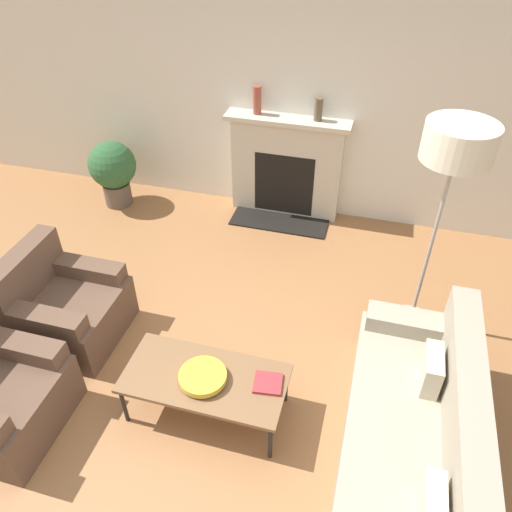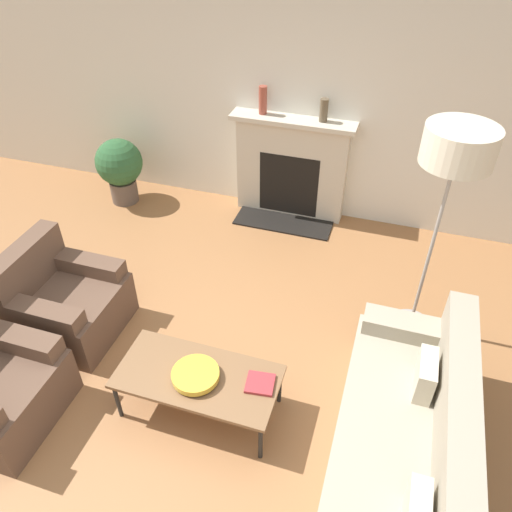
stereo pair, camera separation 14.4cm
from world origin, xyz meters
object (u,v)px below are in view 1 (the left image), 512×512
(book, at_px, (268,383))
(mantel_vase_left, at_px, (257,100))
(armchair_far, at_px, (64,308))
(bowl, at_px, (203,377))
(coffee_table, at_px, (205,380))
(couch, at_px, (415,449))
(floor_lamp, at_px, (456,156))
(fireplace, at_px, (286,168))
(potted_plant, at_px, (113,169))
(mantel_vase_center_left, at_px, (318,109))

(book, relative_size, mantel_vase_left, 0.74)
(armchair_far, relative_size, bowl, 2.43)
(coffee_table, height_order, bowl, bowl)
(couch, distance_m, coffee_table, 1.52)
(floor_lamp, relative_size, mantel_vase_left, 6.43)
(couch, relative_size, coffee_table, 1.83)
(armchair_far, bearing_deg, fireplace, -29.80)
(book, bearing_deg, bowl, -176.34)
(fireplace, bearing_deg, floor_lamp, -44.14)
(couch, relative_size, armchair_far, 2.60)
(book, bearing_deg, fireplace, 92.98)
(mantel_vase_left, xyz_separation_m, potted_plant, (-1.67, -0.39, -0.87))
(book, distance_m, mantel_vase_center_left, 3.00)
(coffee_table, bearing_deg, book, 7.66)
(fireplace, height_order, armchair_far, fireplace)
(couch, height_order, bowl, couch)
(book, bearing_deg, couch, -16.77)
(couch, relative_size, mantel_vase_center_left, 9.13)
(bowl, distance_m, mantel_vase_center_left, 3.08)
(fireplace, xyz_separation_m, bowl, (0.05, -2.93, -0.14))
(mantel_vase_left, bearing_deg, potted_plant, -166.90)
(couch, distance_m, book, 1.07)
(armchair_far, height_order, mantel_vase_center_left, mantel_vase_center_left)
(bowl, relative_size, potted_plant, 0.43)
(armchair_far, bearing_deg, floor_lamp, -71.95)
(floor_lamp, height_order, mantel_vase_center_left, floor_lamp)
(couch, xyz_separation_m, potted_plant, (-3.58, 2.64, 0.17))
(armchair_far, height_order, coffee_table, armchair_far)
(fireplace, xyz_separation_m, book, (0.52, -2.84, -0.17))
(potted_plant, bearing_deg, mantel_vase_center_left, 9.45)
(fireplace, distance_m, floor_lamp, 2.42)
(armchair_far, xyz_separation_m, mantel_vase_left, (1.06, 2.48, 1.03))
(fireplace, xyz_separation_m, potted_plant, (-2.02, -0.37, -0.11))
(bowl, bearing_deg, potted_plant, 129.07)
(armchair_far, height_order, floor_lamp, floor_lamp)
(armchair_far, distance_m, coffee_table, 1.53)
(armchair_far, distance_m, bowl, 1.54)
(couch, bearing_deg, book, -99.46)
(armchair_far, bearing_deg, couch, -100.48)
(book, xyz_separation_m, mantel_vase_left, (-0.86, 2.85, 0.93))
(fireplace, relative_size, coffee_table, 1.15)
(fireplace, height_order, potted_plant, fireplace)
(mantel_vase_left, height_order, potted_plant, mantel_vase_left)
(fireplace, height_order, mantel_vase_left, mantel_vase_left)
(bowl, bearing_deg, mantel_vase_center_left, 84.88)
(book, height_order, potted_plant, potted_plant)
(couch, relative_size, mantel_vase_left, 7.32)
(coffee_table, bearing_deg, fireplace, 91.09)
(coffee_table, relative_size, mantel_vase_left, 3.99)
(bowl, distance_m, mantel_vase_left, 3.10)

